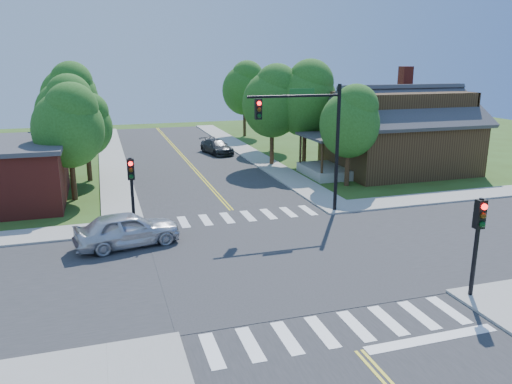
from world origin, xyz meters
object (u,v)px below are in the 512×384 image
object	(u,v)px
signal_mast_ne	(310,129)
car_dgrey	(217,147)
house_ne	(398,128)
car_silver	(127,230)
signal_pole_se	(478,229)
signal_pole_nw	(131,181)

from	to	relation	value
signal_mast_ne	car_dgrey	size ratio (longest dim) A/B	1.52
house_ne	car_silver	bearing A→B (deg)	-153.09
signal_pole_se	car_silver	xyz separation A→B (m)	(-11.64, 9.12, -1.84)
signal_pole_se	car_silver	world-z (taller)	signal_pole_se
signal_pole_se	signal_pole_nw	size ratio (longest dim) A/B	1.00
signal_pole_se	car_dgrey	world-z (taller)	signal_pole_se
car_silver	signal_pole_se	bearing A→B (deg)	-138.38
signal_pole_nw	car_dgrey	size ratio (longest dim) A/B	0.80
signal_pole_nw	house_ne	distance (m)	22.45
signal_pole_se	car_silver	bearing A→B (deg)	141.91
signal_mast_ne	signal_pole_nw	distance (m)	9.76
house_ne	car_silver	world-z (taller)	house_ne
car_silver	car_dgrey	world-z (taller)	car_silver
car_silver	car_dgrey	size ratio (longest dim) A/B	1.07
house_ne	car_silver	size ratio (longest dim) A/B	2.58
signal_mast_ne	house_ne	size ratio (longest dim) A/B	0.55
signal_mast_ne	car_dgrey	world-z (taller)	signal_mast_ne
signal_mast_ne	signal_pole_se	xyz separation A→B (m)	(1.69, -11.21, -2.19)
signal_mast_ne	car_silver	world-z (taller)	signal_mast_ne
signal_pole_se	car_silver	size ratio (longest dim) A/B	0.75
signal_pole_se	signal_pole_nw	bearing A→B (deg)	135.00
signal_mast_ne	car_silver	size ratio (longest dim) A/B	1.42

